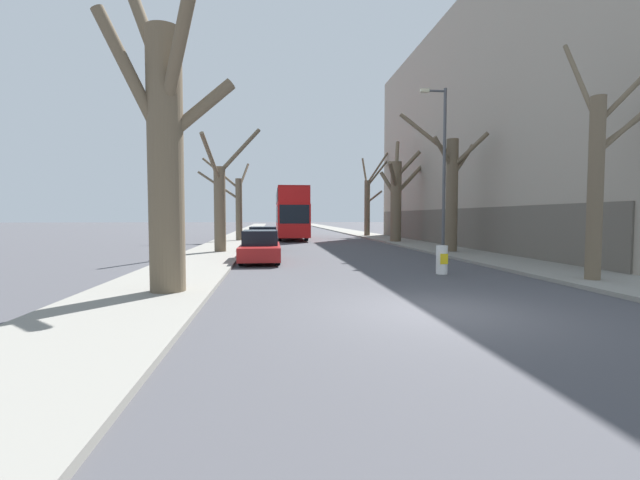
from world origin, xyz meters
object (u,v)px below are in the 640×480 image
object	(u,v)px
street_tree_left_1	(221,201)
parked_car_0	(260,247)
traffic_bollard	(442,260)
double_decker_bus	(291,211)
street_tree_right_2	(397,195)
street_tree_right_3	(369,201)
parked_car_1	(263,239)
lamp_post	(442,163)
street_tree_left_2	(236,204)
street_tree_right_0	(601,171)
street_tree_left_0	(165,147)
street_tree_right_1	(451,188)

from	to	relation	value
street_tree_left_1	parked_car_0	bearing A→B (deg)	-63.10
traffic_bollard	double_decker_bus	bearing A→B (deg)	99.60
street_tree_right_2	street_tree_right_3	world-z (taller)	street_tree_right_3
parked_car_1	lamp_post	bearing A→B (deg)	-21.88
double_decker_bus	parked_car_1	world-z (taller)	double_decker_bus
traffic_bollard	parked_car_1	bearing A→B (deg)	120.07
lamp_post	street_tree_left_1	bearing A→B (deg)	170.20
street_tree_left_2	parked_car_1	bearing A→B (deg)	-76.51
street_tree_right_0	street_tree_right_3	distance (m)	30.27
street_tree_right_3	traffic_bollard	world-z (taller)	street_tree_right_3
street_tree_right_2	parked_car_1	distance (m)	12.32
street_tree_left_0	street_tree_right_1	distance (m)	16.57
street_tree_right_2	parked_car_1	size ratio (longest dim) A/B	2.08
street_tree_left_1	traffic_bollard	bearing A→B (deg)	-47.16
street_tree_left_0	street_tree_right_3	size ratio (longest dim) A/B	0.96
street_tree_left_0	street_tree_left_1	size ratio (longest dim) A/B	1.17
street_tree_left_0	street_tree_right_2	size ratio (longest dim) A/B	0.99
street_tree_left_0	double_decker_bus	distance (m)	28.00
street_tree_left_1	street_tree_left_2	size ratio (longest dim) A/B	1.03
street_tree_left_1	lamp_post	size ratio (longest dim) A/B	0.81
street_tree_right_1	street_tree_right_2	distance (m)	9.60
street_tree_left_0	street_tree_right_3	world-z (taller)	street_tree_right_3
street_tree_left_2	street_tree_right_0	bearing A→B (deg)	-61.48
street_tree_right_3	double_decker_bus	xyz separation A→B (m)	(-7.91, -3.35, -1.03)
lamp_post	traffic_bollard	xyz separation A→B (m)	(-2.95, -7.26, -4.26)
street_tree_left_1	lamp_post	world-z (taller)	lamp_post
street_tree_left_2	parked_car_0	distance (m)	15.93
street_tree_left_0	street_tree_right_3	xyz separation A→B (m)	(12.25, 30.99, -0.17)
parked_car_0	lamp_post	size ratio (longest dim) A/B	0.53
street_tree_left_2	street_tree_right_1	distance (m)	17.61
street_tree_left_0	street_tree_right_2	xyz separation A→B (m)	(12.09, 20.78, -0.10)
street_tree_left_2	lamp_post	distance (m)	17.69
lamp_post	parked_car_1	bearing A→B (deg)	158.12
street_tree_right_0	street_tree_right_1	xyz separation A→B (m)	(-0.07, 10.47, 0.16)
street_tree_left_2	street_tree_right_3	world-z (taller)	street_tree_right_3
street_tree_right_3	double_decker_bus	bearing A→B (deg)	-157.05
double_decker_bus	lamp_post	xyz separation A→B (m)	(7.09, -17.19, 2.25)
street_tree_left_1	street_tree_left_2	distance (m)	11.24
parked_car_1	street_tree_right_2	bearing A→B (deg)	33.42
street_tree_right_0	lamp_post	bearing A→B (deg)	95.14
street_tree_left_1	street_tree_right_1	world-z (taller)	street_tree_right_1
street_tree_left_0	traffic_bollard	distance (m)	9.61
street_tree_left_2	lamp_post	size ratio (longest dim) A/B	0.78
street_tree_right_1	parked_car_1	world-z (taller)	street_tree_right_1
street_tree_left_0	parked_car_1	size ratio (longest dim) A/B	2.07
parked_car_1	lamp_post	size ratio (longest dim) A/B	0.46
street_tree_right_0	street_tree_right_3	size ratio (longest dim) A/B	0.92
parked_car_0	traffic_bollard	xyz separation A→B (m)	(6.37, -4.90, -0.16)
street_tree_right_0	parked_car_0	bearing A→B (deg)	144.14
street_tree_left_1	traffic_bollard	distance (m)	12.83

